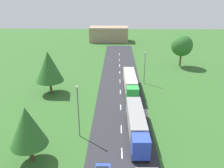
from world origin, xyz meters
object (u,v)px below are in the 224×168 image
at_px(lamppost_second, 78,109).
at_px(distant_building, 109,34).
at_px(truck_second, 137,123).
at_px(tree_oak, 27,127).
at_px(truck_third, 130,83).
at_px(lamppost_third, 145,66).
at_px(tree_birch, 49,67).
at_px(tree_maple, 182,46).

bearing_deg(lamppost_second, distant_building, 88.43).
height_order(lamppost_second, distant_building, lamppost_second).
distance_m(truck_second, tree_oak, 16.24).
height_order(truck_third, distant_building, distant_building).
bearing_deg(lamppost_third, lamppost_second, -118.17).
xyz_separation_m(lamppost_second, tree_oak, (-5.63, -5.89, 0.48)).
relative_size(truck_third, tree_oak, 1.77).
bearing_deg(distant_building, lamppost_second, -91.57).
relative_size(truck_second, tree_birch, 1.47).
relative_size(lamppost_third, tree_oak, 0.99).
bearing_deg(tree_oak, distant_building, 84.59).
height_order(truck_second, tree_birch, tree_birch).
xyz_separation_m(truck_third, tree_birch, (-17.73, -1.17, 4.00)).
bearing_deg(tree_birch, tree_maple, 31.76).
bearing_deg(truck_second, lamppost_third, 81.15).
bearing_deg(tree_birch, distant_building, 79.37).
xyz_separation_m(tree_oak, distant_building, (7.68, 81.14, -2.08)).
bearing_deg(lamppost_third, tree_maple, 49.62).
height_order(truck_second, lamppost_third, lamppost_third).
height_order(lamppost_third, tree_maple, tree_maple).
height_order(lamppost_second, tree_oak, lamppost_second).
relative_size(lamppost_second, tree_birch, 0.91).
relative_size(lamppost_second, distant_building, 0.51).
bearing_deg(distant_building, truck_third, -83.23).
bearing_deg(truck_second, tree_birch, 137.43).
bearing_deg(tree_maple, lamppost_third, -130.38).
xyz_separation_m(lamppost_third, tree_birch, (-21.38, -6.39, 1.72)).
height_order(tree_oak, distant_building, tree_oak).
relative_size(tree_oak, tree_birch, 0.84).
relative_size(lamppost_third, tree_birch, 0.83).
bearing_deg(tree_birch, truck_third, 3.78).
height_order(tree_oak, tree_birch, tree_birch).
relative_size(truck_third, distant_building, 0.85).
distance_m(truck_second, lamppost_third, 23.17).
bearing_deg(distant_building, tree_oak, -95.41).
distance_m(lamppost_second, tree_maple, 45.20).
bearing_deg(lamppost_second, tree_oak, -133.69).
distance_m(lamppost_second, distant_building, 75.29).
distance_m(lamppost_second, tree_oak, 8.16).
distance_m(tree_birch, distant_building, 59.41).
bearing_deg(tree_oak, lamppost_third, 58.19).
height_order(tree_oak, tree_maple, tree_maple).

